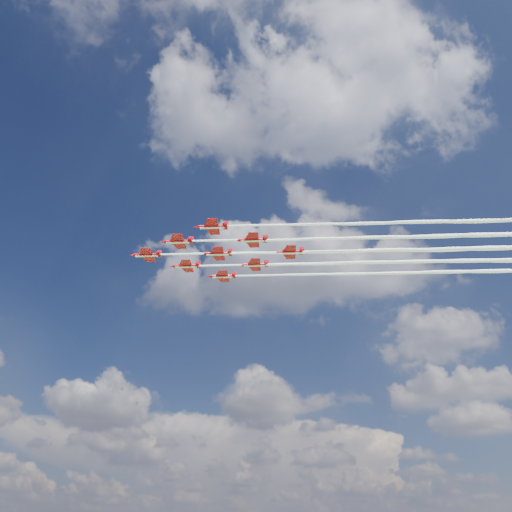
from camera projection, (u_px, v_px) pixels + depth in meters
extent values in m
cylinder|color=#B80A17|center=(147.00, 255.00, 153.95)|extent=(7.36, 2.37, 1.00)
cone|color=#B80A17|center=(132.00, 255.00, 154.10)|extent=(1.98, 1.33, 1.00)
cone|color=#B80A17|center=(161.00, 255.00, 153.80)|extent=(1.52, 1.15, 0.91)
ellipsoid|color=black|center=(141.00, 254.00, 154.21)|extent=(2.02, 1.17, 0.65)
cube|color=#B80A17|center=(148.00, 255.00, 153.91)|extent=(4.46, 8.79, 0.13)
cube|color=#B80A17|center=(159.00, 255.00, 153.82)|extent=(1.88, 3.47, 0.11)
cube|color=#B80A17|center=(159.00, 252.00, 154.22)|extent=(1.46, 0.40, 1.64)
cube|color=white|center=(147.00, 256.00, 153.72)|extent=(6.87, 2.10, 0.11)
cylinder|color=#B80A17|center=(178.00, 241.00, 146.98)|extent=(7.36, 2.37, 1.00)
cone|color=#B80A17|center=(163.00, 242.00, 147.14)|extent=(1.98, 1.33, 1.00)
cone|color=#B80A17|center=(192.00, 241.00, 146.83)|extent=(1.52, 1.15, 0.91)
ellipsoid|color=black|center=(172.00, 240.00, 147.25)|extent=(2.02, 1.17, 0.65)
cube|color=#B80A17|center=(179.00, 242.00, 146.94)|extent=(4.46, 8.79, 0.13)
cube|color=#B80A17|center=(190.00, 241.00, 146.86)|extent=(1.88, 3.47, 0.11)
cube|color=#B80A17|center=(191.00, 239.00, 147.26)|extent=(1.46, 0.40, 1.64)
cube|color=white|center=(178.00, 243.00, 146.75)|extent=(6.87, 2.10, 0.11)
cylinder|color=#B80A17|center=(186.00, 266.00, 160.16)|extent=(7.36, 2.37, 1.00)
cone|color=#B80A17|center=(172.00, 266.00, 160.32)|extent=(1.98, 1.33, 1.00)
cone|color=#B80A17|center=(199.00, 266.00, 160.01)|extent=(1.52, 1.15, 0.91)
ellipsoid|color=black|center=(181.00, 265.00, 160.42)|extent=(2.02, 1.17, 0.65)
cube|color=#B80A17|center=(188.00, 266.00, 160.12)|extent=(4.46, 8.79, 0.13)
cube|color=#B80A17|center=(198.00, 266.00, 160.03)|extent=(1.88, 3.47, 0.11)
cube|color=#B80A17|center=(198.00, 264.00, 160.43)|extent=(1.46, 0.40, 1.64)
cube|color=white|center=(186.00, 267.00, 159.93)|extent=(6.87, 2.10, 0.11)
cylinder|color=#B80A17|center=(212.00, 227.00, 140.01)|extent=(7.36, 2.37, 1.00)
cone|color=#B80A17|center=(196.00, 227.00, 140.17)|extent=(1.98, 1.33, 1.00)
cone|color=#B80A17|center=(227.00, 226.00, 139.87)|extent=(1.52, 1.15, 0.91)
ellipsoid|color=black|center=(206.00, 226.00, 140.28)|extent=(2.02, 1.17, 0.65)
cube|color=#B80A17|center=(214.00, 227.00, 139.98)|extent=(4.46, 8.79, 0.13)
cube|color=#B80A17|center=(225.00, 226.00, 139.89)|extent=(1.88, 3.47, 0.11)
cube|color=#B80A17|center=(226.00, 224.00, 140.29)|extent=(1.46, 0.40, 1.64)
cube|color=white|center=(212.00, 228.00, 139.79)|extent=(6.87, 2.10, 0.11)
cylinder|color=#B80A17|center=(218.00, 254.00, 153.19)|extent=(7.36, 2.37, 1.00)
cone|color=#B80A17|center=(203.00, 254.00, 153.35)|extent=(1.98, 1.33, 1.00)
cone|color=#B80A17|center=(232.00, 253.00, 153.05)|extent=(1.52, 1.15, 0.91)
ellipsoid|color=black|center=(212.00, 253.00, 153.46)|extent=(2.02, 1.17, 0.65)
cube|color=#B80A17|center=(219.00, 254.00, 153.15)|extent=(4.46, 8.79, 0.13)
cube|color=#B80A17|center=(230.00, 253.00, 153.07)|extent=(1.88, 3.47, 0.11)
cube|color=#B80A17|center=(230.00, 251.00, 153.47)|extent=(1.46, 0.40, 1.64)
cube|color=white|center=(218.00, 255.00, 152.97)|extent=(6.87, 2.10, 0.11)
cylinder|color=#B80A17|center=(223.00, 276.00, 166.37)|extent=(7.36, 2.37, 1.00)
cone|color=#B80A17|center=(209.00, 276.00, 166.53)|extent=(1.98, 1.33, 1.00)
cone|color=#B80A17|center=(235.00, 276.00, 166.22)|extent=(1.52, 1.15, 0.91)
ellipsoid|color=black|center=(217.00, 275.00, 166.64)|extent=(2.02, 1.17, 0.65)
cube|color=#B80A17|center=(224.00, 276.00, 166.33)|extent=(4.46, 8.79, 0.13)
cube|color=#B80A17|center=(234.00, 276.00, 166.25)|extent=(1.88, 3.47, 0.11)
cube|color=#B80A17|center=(234.00, 274.00, 166.65)|extent=(1.46, 0.40, 1.64)
cube|color=white|center=(223.00, 277.00, 166.15)|extent=(6.87, 2.10, 0.11)
cylinder|color=#B80A17|center=(252.00, 240.00, 146.23)|extent=(7.36, 2.37, 1.00)
cone|color=#B80A17|center=(237.00, 240.00, 146.38)|extent=(1.98, 1.33, 1.00)
cone|color=#B80A17|center=(267.00, 240.00, 146.08)|extent=(1.52, 1.15, 0.91)
ellipsoid|color=black|center=(246.00, 239.00, 146.49)|extent=(2.02, 1.17, 0.65)
cube|color=#B80A17|center=(254.00, 240.00, 146.19)|extent=(4.46, 8.79, 0.13)
cube|color=#B80A17|center=(265.00, 240.00, 146.10)|extent=(1.88, 3.47, 0.11)
cube|color=#B80A17|center=(265.00, 237.00, 146.50)|extent=(1.46, 0.40, 1.64)
cube|color=white|center=(252.00, 241.00, 146.00)|extent=(6.87, 2.10, 0.11)
cylinder|color=#B80A17|center=(255.00, 265.00, 159.41)|extent=(7.36, 2.37, 1.00)
cone|color=#B80A17|center=(240.00, 265.00, 159.56)|extent=(1.98, 1.33, 1.00)
cone|color=#B80A17|center=(268.00, 264.00, 159.26)|extent=(1.52, 1.15, 0.91)
ellipsoid|color=black|center=(249.00, 264.00, 159.67)|extent=(2.02, 1.17, 0.65)
cube|color=#B80A17|center=(256.00, 265.00, 159.37)|extent=(4.46, 8.79, 0.13)
cube|color=#B80A17|center=(266.00, 264.00, 159.28)|extent=(1.88, 3.47, 0.11)
cube|color=#B80A17|center=(266.00, 262.00, 159.68)|extent=(1.46, 0.40, 1.64)
cube|color=white|center=(255.00, 266.00, 159.18)|extent=(6.87, 2.10, 0.11)
cylinder|color=#B80A17|center=(289.00, 252.00, 152.44)|extent=(7.36, 2.37, 1.00)
cone|color=#B80A17|center=(275.00, 252.00, 152.60)|extent=(1.98, 1.33, 1.00)
cone|color=#B80A17|center=(303.00, 252.00, 152.29)|extent=(1.52, 1.15, 0.91)
ellipsoid|color=black|center=(283.00, 251.00, 152.70)|extent=(2.02, 1.17, 0.65)
cube|color=#B80A17|center=(291.00, 252.00, 152.40)|extent=(4.46, 8.79, 0.13)
cube|color=#B80A17|center=(301.00, 252.00, 152.31)|extent=(1.88, 3.47, 0.11)
cube|color=#B80A17|center=(302.00, 250.00, 152.71)|extent=(1.46, 0.40, 1.64)
cube|color=white|center=(289.00, 253.00, 152.21)|extent=(6.87, 2.10, 0.11)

